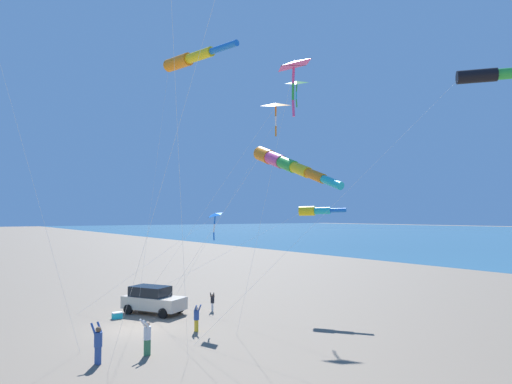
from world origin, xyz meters
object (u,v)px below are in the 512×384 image
at_px(person_child_green_jacket, 196,317).
at_px(kite_delta_teal_far_right, 214,216).
at_px(kite_delta_green_low_center, 293,66).
at_px(kite_windsock_orange_high_right, 190,59).
at_px(person_bystander_far, 212,301).
at_px(cooler_box, 117,315).
at_px(kite_delta_black_fish_shape, 275,106).
at_px(person_adult_flyer, 147,335).
at_px(kite_windsock_small_distant, 315,211).
at_px(kite_windsock_blue_topmost, 284,163).
at_px(person_child_grey_jacket, 98,342).
at_px(kite_delta_white_trailing, 297,84).
at_px(parked_car, 153,299).

relative_size(person_child_green_jacket, kite_delta_teal_far_right, 0.21).
xyz_separation_m(kite_delta_green_low_center, kite_windsock_orange_high_right, (2.37, -7.26, 1.99)).
relative_size(person_bystander_far, kite_delta_green_low_center, 0.09).
height_order(cooler_box, kite_delta_black_fish_shape, kite_delta_black_fish_shape).
distance_m(cooler_box, person_adult_flyer, 8.77).
bearing_deg(kite_delta_teal_far_right, cooler_box, -37.56).
bearing_deg(kite_windsock_small_distant, kite_delta_teal_far_right, -11.06).
height_order(person_child_green_jacket, kite_delta_green_low_center, kite_delta_green_low_center).
bearing_deg(kite_windsock_blue_topmost, kite_windsock_orange_high_right, -90.17).
distance_m(person_adult_flyer, person_child_grey_jacket, 2.32).
relative_size(kite_delta_teal_far_right, kite_windsock_blue_topmost, 0.44).
distance_m(cooler_box, kite_windsock_orange_high_right, 17.19).
bearing_deg(kite_delta_green_low_center, kite_delta_black_fish_shape, -106.18).
bearing_deg(kite_windsock_small_distant, kite_delta_green_low_center, 41.38).
height_order(person_child_grey_jacket, person_bystander_far, person_child_grey_jacket).
height_order(kite_delta_black_fish_shape, kite_windsock_blue_topmost, kite_delta_black_fish_shape).
relative_size(person_bystander_far, kite_delta_teal_far_right, 0.18).
xyz_separation_m(cooler_box, person_bystander_far, (-6.27, 1.54, 0.52)).
height_order(cooler_box, person_adult_flyer, person_adult_flyer).
height_order(person_adult_flyer, kite_windsock_orange_high_right, kite_windsock_orange_high_right).
bearing_deg(person_bystander_far, kite_delta_green_low_center, 83.80).
xyz_separation_m(person_adult_flyer, person_child_grey_jacket, (2.32, -0.05, 0.04)).
xyz_separation_m(person_adult_flyer, kite_delta_white_trailing, (-15.17, -6.74, 16.54)).
bearing_deg(cooler_box, person_bystander_far, 166.23).
xyz_separation_m(person_child_grey_jacket, kite_delta_black_fish_shape, (-9.53, 0.83, 11.99)).
bearing_deg(kite_windsock_orange_high_right, kite_delta_white_trailing, -165.87).
relative_size(person_adult_flyer, kite_delta_white_trailing, 0.10).
bearing_deg(kite_delta_black_fish_shape, person_adult_flyer, -6.23).
xyz_separation_m(person_adult_flyer, kite_delta_green_low_center, (-6.49, 3.30, 13.58)).
height_order(kite_windsock_small_distant, kite_delta_white_trailing, kite_delta_white_trailing).
distance_m(parked_car, kite_windsock_blue_topmost, 16.42).
distance_m(cooler_box, kite_windsock_small_distant, 15.32).
distance_m(kite_delta_black_fish_shape, kite_delta_green_low_center, 3.04).
bearing_deg(kite_windsock_small_distant, cooler_box, -23.06).
height_order(parked_car, person_bystander_far, parked_car).
relative_size(cooler_box, kite_windsock_blue_topmost, 0.04).
relative_size(person_adult_flyer, kite_windsock_orange_high_right, 0.10).
bearing_deg(kite_delta_white_trailing, cooler_box, -7.78).
bearing_deg(person_child_grey_jacket, person_bystander_far, -144.64).
height_order(person_child_grey_jacket, kite_windsock_small_distant, kite_windsock_small_distant).
xyz_separation_m(cooler_box, kite_windsock_blue_topmost, (-2.74, 14.10, 8.86)).
xyz_separation_m(person_adult_flyer, person_child_green_jacket, (-4.06, -2.69, -0.11)).
bearing_deg(person_child_green_jacket, kite_delta_teal_far_right, -138.69).
bearing_deg(parked_car, kite_delta_green_low_center, 102.20).
relative_size(kite_windsock_blue_topmost, kite_windsock_small_distant, 1.28).
distance_m(kite_windsock_blue_topmost, kite_delta_green_low_center, 6.35).
bearing_deg(kite_windsock_orange_high_right, cooler_box, -59.32).
height_order(person_bystander_far, kite_delta_green_low_center, kite_delta_green_low_center).
bearing_deg(person_child_green_jacket, kite_delta_white_trailing, -159.94).
bearing_deg(person_adult_flyer, kite_windsock_orange_high_right, -136.10).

